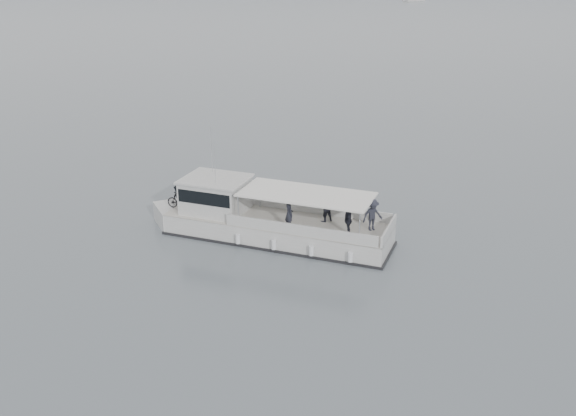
{
  "coord_description": "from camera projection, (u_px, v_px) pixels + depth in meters",
  "views": [
    {
      "loc": [
        3.77,
        -27.05,
        12.6
      ],
      "look_at": [
        2.1,
        0.83,
        1.6
      ],
      "focal_mm": 40.0,
      "sensor_mm": 36.0,
      "label": 1
    }
  ],
  "objects": [
    {
      "name": "tour_boat",
      "position": [
        257.0,
        220.0,
        30.67
      ],
      "size": [
        12.16,
        6.09,
        5.14
      ],
      "rotation": [
        0.0,
        0.0,
        -0.3
      ],
      "color": "silver",
      "rests_on": "ground"
    },
    {
      "name": "ground",
      "position": [
        242.0,
        245.0,
        29.95
      ],
      "size": [
        1400.0,
        1400.0,
        0.0
      ],
      "primitive_type": "plane",
      "color": "slate",
      "rests_on": "ground"
    }
  ]
}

